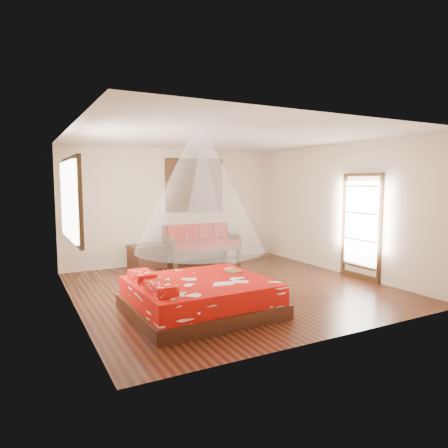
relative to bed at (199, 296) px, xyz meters
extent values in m
cube|color=black|center=(1.11, 1.03, -0.26)|extent=(5.50, 5.50, 0.02)
cube|color=white|center=(1.11, 1.03, 2.56)|extent=(5.50, 5.50, 0.02)
cube|color=beige|center=(-1.65, 1.03, 1.15)|extent=(0.02, 5.50, 2.80)
cube|color=beige|center=(3.87, 1.03, 1.15)|extent=(0.02, 5.50, 2.80)
cube|color=beige|center=(1.11, 3.79, 1.15)|extent=(5.50, 0.02, 2.80)
cube|color=beige|center=(1.11, -1.73, 1.15)|extent=(5.50, 0.02, 2.80)
cube|color=black|center=(0.02, 0.00, -0.15)|extent=(2.15, 1.96, 0.20)
cube|color=#A30B05|center=(0.02, 0.00, 0.10)|extent=(2.05, 1.85, 0.30)
cube|color=#A30B05|center=(-0.75, -0.42, 0.32)|extent=(0.32, 0.56, 0.14)
cube|color=#A30B05|center=(-0.77, 0.38, 0.32)|extent=(0.32, 0.56, 0.14)
cube|color=black|center=(0.76, 2.99, -0.04)|extent=(0.08, 0.08, 0.42)
cube|color=black|center=(2.42, 2.99, -0.04)|extent=(0.08, 0.08, 0.42)
cube|color=black|center=(0.76, 3.66, -0.04)|extent=(0.08, 0.08, 0.42)
cube|color=black|center=(2.42, 3.66, -0.04)|extent=(0.08, 0.08, 0.42)
cube|color=black|center=(1.59, 3.33, 0.13)|extent=(1.78, 0.79, 0.08)
cube|color=maroon|center=(1.59, 3.33, 0.24)|extent=(1.72, 0.73, 0.14)
cube|color=black|center=(1.59, 3.68, 0.42)|extent=(1.78, 0.06, 0.55)
cube|color=black|center=(0.74, 3.33, 0.29)|extent=(0.06, 0.79, 0.30)
cube|color=black|center=(2.44, 3.33, 0.29)|extent=(0.06, 0.79, 0.30)
cube|color=#A30B05|center=(1.00, 3.56, 0.50)|extent=(0.38, 0.20, 0.39)
cube|color=#A30B05|center=(1.39, 3.56, 0.50)|extent=(0.38, 0.20, 0.39)
cube|color=#A30B05|center=(1.79, 3.56, 0.50)|extent=(0.38, 0.20, 0.39)
cube|color=#A30B05|center=(2.18, 3.56, 0.50)|extent=(0.38, 0.20, 0.39)
cube|color=black|center=(0.25, 3.48, -0.01)|extent=(0.85, 0.70, 0.49)
cube|color=black|center=(0.25, 3.48, 0.27)|extent=(0.90, 0.75, 0.05)
cube|color=black|center=(1.59, 3.75, 1.65)|extent=(1.52, 0.06, 1.32)
cube|color=black|center=(1.59, 3.74, 1.65)|extent=(1.35, 0.04, 1.10)
cube|color=black|center=(-1.61, 1.23, 1.45)|extent=(0.08, 1.74, 1.34)
cube|color=white|center=(-1.57, 1.23, 1.45)|extent=(0.04, 1.54, 1.10)
cube|color=black|center=(3.83, 0.43, 0.80)|extent=(0.08, 1.02, 2.16)
cube|color=white|center=(3.81, 0.43, 0.90)|extent=(0.03, 0.82, 1.70)
cylinder|color=brown|center=(0.73, 0.23, 0.26)|extent=(0.30, 0.30, 0.03)
cone|color=white|center=(0.02, 0.00, 1.60)|extent=(1.95, 1.95, 1.80)
cone|color=white|center=(1.59, 3.28, 1.75)|extent=(0.77, 0.77, 1.50)
camera|label=1|loc=(-2.44, -5.41, 1.73)|focal=32.00mm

